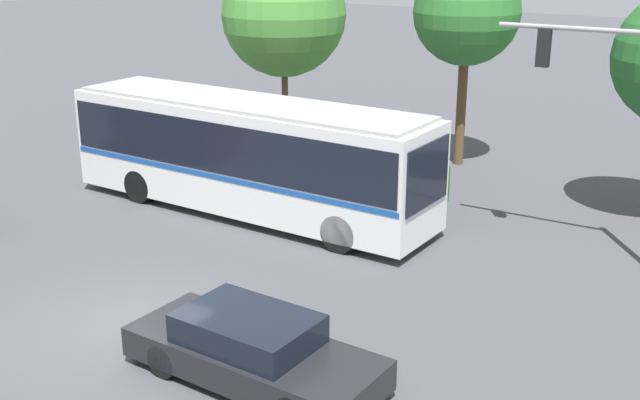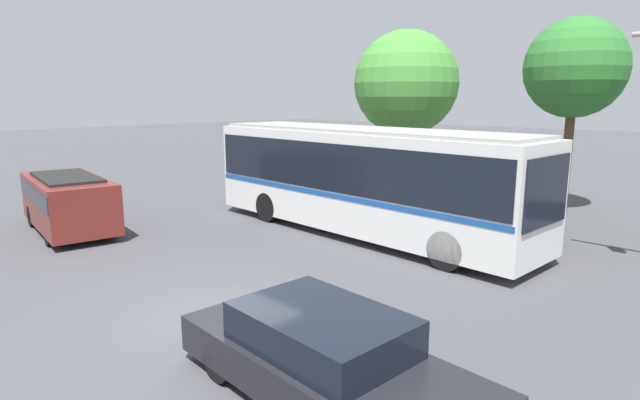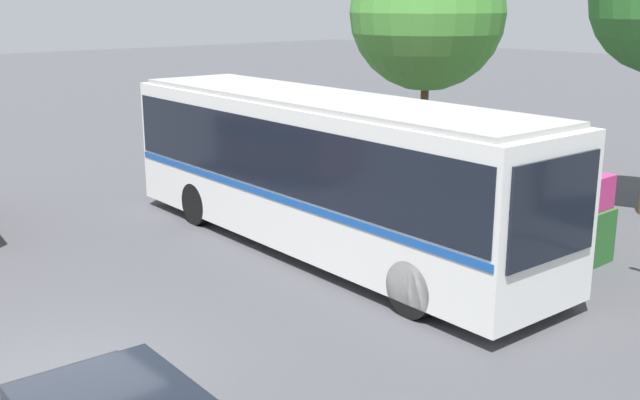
# 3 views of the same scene
# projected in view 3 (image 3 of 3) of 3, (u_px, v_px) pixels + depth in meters

# --- Properties ---
(ground_plane) EXTENTS (140.00, 140.00, 0.00)m
(ground_plane) POSITION_uv_depth(u_px,v_px,m) (45.00, 385.00, 10.56)
(ground_plane) COLOR #444449
(city_bus) EXTENTS (11.42, 3.10, 3.27)m
(city_bus) POSITION_uv_depth(u_px,v_px,m) (322.00, 163.00, 15.96)
(city_bus) COLOR silver
(city_bus) RESTS_ON ground
(flowering_hedge) EXTENTS (7.81, 1.54, 1.80)m
(flowering_hedge) POSITION_uv_depth(u_px,v_px,m) (442.00, 191.00, 17.71)
(flowering_hedge) COLOR #286028
(flowering_hedge) RESTS_ON ground
(street_tree_left) EXTENTS (4.67, 4.67, 7.17)m
(street_tree_left) POSITION_uv_depth(u_px,v_px,m) (427.00, 13.00, 22.73)
(street_tree_left) COLOR brown
(street_tree_left) RESTS_ON ground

